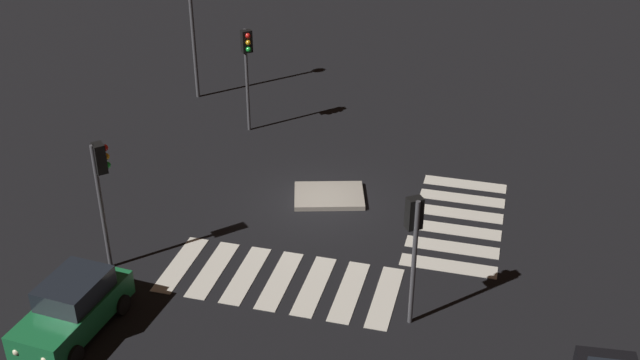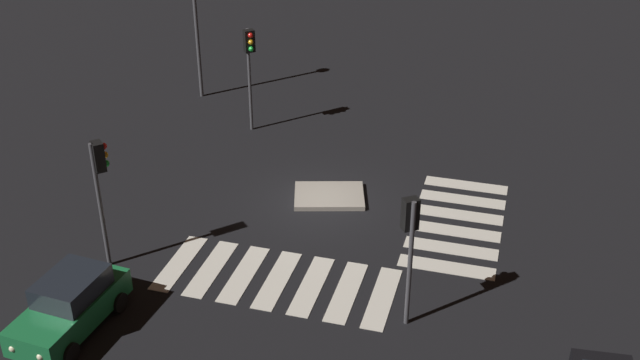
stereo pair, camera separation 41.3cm
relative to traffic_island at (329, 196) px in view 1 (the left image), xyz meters
name	(u,v)px [view 1 (the left image)]	position (x,y,z in m)	size (l,w,h in m)	color
ground_plane	(320,203)	(-0.23, -0.48, -0.09)	(80.00, 80.00, 0.00)	black
traffic_island	(329,196)	(0.00, 0.00, 0.00)	(3.08, 2.63, 0.18)	gray
car_green	(73,307)	(-5.24, -9.40, 0.75)	(2.11, 4.05, 1.71)	#196B38
traffic_light_south	(101,176)	(-5.77, -6.14, 3.30)	(0.54, 0.54, 4.48)	#47474C
traffic_light_west	(247,56)	(-4.91, 4.91, 3.46)	(0.54, 0.53, 4.70)	#47474C
traffic_light_east	(414,230)	(4.06, -6.39, 3.08)	(0.54, 0.53, 4.18)	#47474C
street_lamp	(190,0)	(-8.76, 8.01, 4.76)	(0.56, 0.56, 7.03)	#47474C
crosswalk_near	(280,280)	(-0.23, -5.54, -0.08)	(7.60, 3.20, 0.02)	silver
crosswalk_side	(457,221)	(4.93, -0.48, -0.08)	(3.20, 6.45, 0.02)	silver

